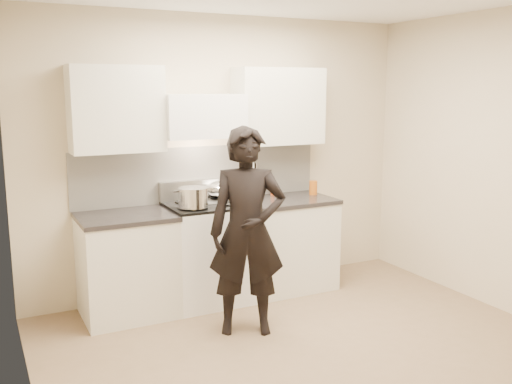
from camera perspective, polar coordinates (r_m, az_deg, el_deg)
ground_plane at (r=4.56m, az=6.05°, el=-15.84°), size 4.00×4.00×0.00m
room_shell at (r=4.39m, az=3.19°, el=5.01°), size 4.04×3.54×2.70m
stove at (r=5.44m, az=-4.72°, el=-6.01°), size 0.76×0.65×0.96m
counter_right at (r=5.79m, az=2.94°, el=-5.11°), size 0.92×0.67×0.92m
counter_left at (r=5.22m, az=-12.75°, el=-7.12°), size 0.82×0.67×0.92m
wok at (r=5.51m, az=-3.45°, el=0.30°), size 0.31×0.38×0.25m
stock_pot at (r=5.10m, az=-6.29°, el=-0.52°), size 0.38×0.27×0.18m
utensil_crock at (r=5.77m, az=-0.27°, el=0.59°), size 0.13×0.13×0.34m
spice_jar at (r=5.85m, az=1.67°, el=0.17°), size 0.04×0.04×0.10m
oil_glass at (r=5.91m, az=5.75°, el=0.44°), size 0.08×0.08×0.14m
person at (r=4.65m, az=-0.88°, el=-3.98°), size 0.74×0.63×1.71m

